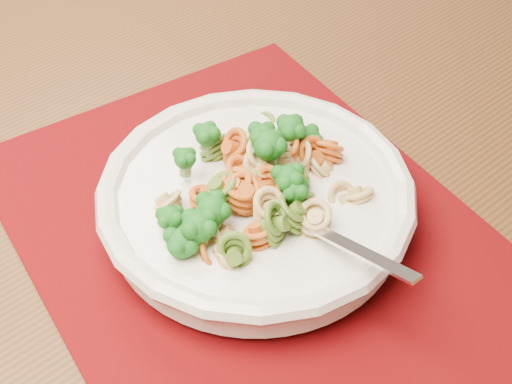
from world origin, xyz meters
The scene contains 5 objects.
dining_table centered at (0.33, 0.23, 0.66)m, with size 1.60×1.24×0.77m.
placemat centered at (0.31, 0.08, 0.77)m, with size 0.48×0.37×0.00m, color #4E0306.
pasta_bowl centered at (0.31, 0.09, 0.80)m, with size 0.28×0.28×0.05m.
pasta_broccoli_heap centered at (0.31, 0.09, 0.82)m, with size 0.24×0.24×0.06m, color tan, non-canonical shape.
fork centered at (0.36, 0.08, 0.82)m, with size 0.19×0.02×0.01m, color silver, non-canonical shape.
Camera 1 is at (0.56, -0.27, 1.25)m, focal length 50.00 mm.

